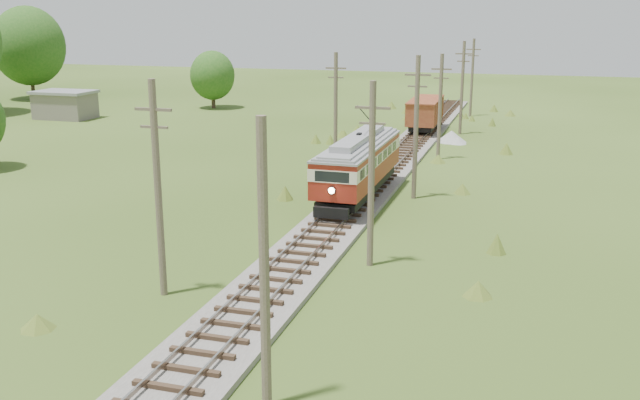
% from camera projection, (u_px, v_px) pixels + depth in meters
% --- Properties ---
extents(railbed_main, '(3.60, 96.00, 0.57)m').
position_uv_depth(railbed_main, '(375.00, 182.00, 49.15)').
color(railbed_main, '#605B54').
rests_on(railbed_main, ground).
extents(streetcar, '(2.90, 12.22, 5.56)m').
position_uv_depth(streetcar, '(359.00, 161.00, 44.06)').
color(streetcar, black).
rests_on(streetcar, ground).
extents(gondola, '(2.94, 8.52, 2.81)m').
position_uv_depth(gondola, '(425.00, 112.00, 69.53)').
color(gondola, black).
rests_on(gondola, ground).
extents(gravel_pile, '(2.88, 3.05, 1.05)m').
position_uv_depth(gravel_pile, '(452.00, 137.00, 65.05)').
color(gravel_pile, gray).
rests_on(gravel_pile, ground).
extents(utility_pole_r_1, '(0.30, 0.30, 8.80)m').
position_uv_depth(utility_pole_r_1, '(264.00, 269.00, 20.36)').
color(utility_pole_r_1, brown).
rests_on(utility_pole_r_1, ground).
extents(utility_pole_r_2, '(1.60, 0.30, 8.60)m').
position_uv_depth(utility_pole_r_2, '(371.00, 173.00, 32.34)').
color(utility_pole_r_2, brown).
rests_on(utility_pole_r_2, ground).
extents(utility_pole_r_3, '(1.60, 0.30, 9.00)m').
position_uv_depth(utility_pole_r_3, '(416.00, 126.00, 44.35)').
color(utility_pole_r_3, brown).
rests_on(utility_pole_r_3, ground).
extents(utility_pole_r_4, '(1.60, 0.30, 8.40)m').
position_uv_depth(utility_pole_r_4, '(440.00, 106.00, 56.52)').
color(utility_pole_r_4, brown).
rests_on(utility_pole_r_4, ground).
extents(utility_pole_r_5, '(1.60, 0.30, 8.90)m').
position_uv_depth(utility_pole_r_5, '(462.00, 87.00, 68.38)').
color(utility_pole_r_5, brown).
rests_on(utility_pole_r_5, ground).
extents(utility_pole_r_6, '(1.60, 0.30, 8.70)m').
position_uv_depth(utility_pole_r_6, '(472.00, 77.00, 80.50)').
color(utility_pole_r_6, brown).
rests_on(utility_pole_r_6, ground).
extents(utility_pole_l_a, '(1.60, 0.30, 9.00)m').
position_uv_depth(utility_pole_l_a, '(158.00, 188.00, 28.82)').
color(utility_pole_l_a, brown).
rests_on(utility_pole_l_a, ground).
extents(utility_pole_l_b, '(1.60, 0.30, 8.60)m').
position_uv_depth(utility_pole_l_b, '(336.00, 107.00, 54.88)').
color(utility_pole_l_b, brown).
rests_on(utility_pole_l_b, ground).
extents(tree_left_5, '(9.66, 9.66, 12.44)m').
position_uv_depth(tree_left_5, '(29.00, 46.00, 96.32)').
color(tree_left_5, '#38281C').
rests_on(tree_left_5, ground).
extents(tree_mid_a, '(5.46, 5.46, 7.03)m').
position_uv_depth(tree_mid_a, '(212.00, 75.00, 87.46)').
color(tree_mid_a, '#38281C').
rests_on(tree_mid_a, ground).
extents(shed, '(6.40, 4.40, 3.10)m').
position_uv_depth(shed, '(65.00, 104.00, 79.39)').
color(shed, slate).
rests_on(shed, ground).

